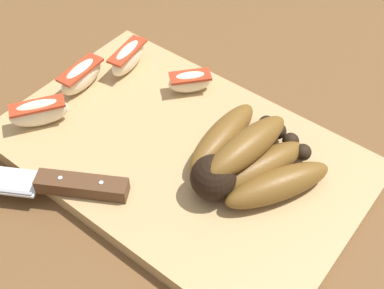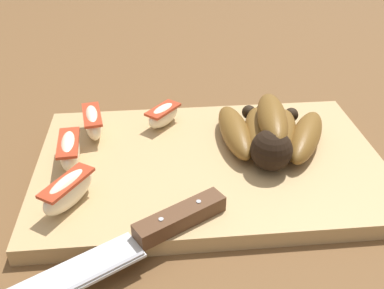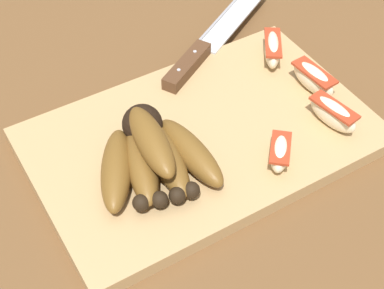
{
  "view_description": "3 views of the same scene",
  "coord_description": "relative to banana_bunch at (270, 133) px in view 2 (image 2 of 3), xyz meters",
  "views": [
    {
      "loc": [
        0.24,
        -0.3,
        0.46
      ],
      "look_at": [
        -0.0,
        0.01,
        0.03
      ],
      "focal_mm": 46.46,
      "sensor_mm": 36.0,
      "label": 1
    },
    {
      "loc": [
        -0.08,
        -0.44,
        0.33
      ],
      "look_at": [
        -0.03,
        0.02,
        0.03
      ],
      "focal_mm": 40.76,
      "sensor_mm": 36.0,
      "label": 2
    },
    {
      "loc": [
        0.26,
        0.44,
        0.55
      ],
      "look_at": [
        0.01,
        0.02,
        0.03
      ],
      "focal_mm": 55.53,
      "sensor_mm": 36.0,
      "label": 3
    }
  ],
  "objects": [
    {
      "name": "cutting_board",
      "position": [
        -0.08,
        -0.02,
        -0.03
      ],
      "size": [
        0.42,
        0.27,
        0.02
      ],
      "primitive_type": "cube",
      "color": "tan",
      "rests_on": "ground_plane"
    },
    {
      "name": "ground_plane",
      "position": [
        -0.07,
        -0.02,
        -0.04
      ],
      "size": [
        6.0,
        6.0,
        0.0
      ],
      "primitive_type": "plane",
      "color": "brown"
    },
    {
      "name": "apple_wedge_middle",
      "position": [
        -0.25,
        -0.01,
        -0.0
      ],
      "size": [
        0.03,
        0.07,
        0.04
      ],
      "color": "#F4E5C1",
      "rests_on": "cutting_board"
    },
    {
      "name": "apple_wedge_near",
      "position": [
        -0.24,
        -0.09,
        -0.0
      ],
      "size": [
        0.06,
        0.07,
        0.04
      ],
      "color": "#F4E5C1",
      "rests_on": "cutting_board"
    },
    {
      "name": "chefs_knife",
      "position": [
        -0.16,
        -0.15,
        -0.02
      ],
      "size": [
        0.26,
        0.17,
        0.02
      ],
      "color": "silver",
      "rests_on": "cutting_board"
    },
    {
      "name": "apple_wedge_far",
      "position": [
        -0.13,
        0.07,
        -0.01
      ],
      "size": [
        0.05,
        0.06,
        0.03
      ],
      "color": "#F4E5C1",
      "rests_on": "cutting_board"
    },
    {
      "name": "apple_wedge_extra",
      "position": [
        -0.23,
        0.05,
        -0.0
      ],
      "size": [
        0.03,
        0.07,
        0.04
      ],
      "color": "#F4E5C1",
      "rests_on": "cutting_board"
    },
    {
      "name": "banana_bunch",
      "position": [
        0.0,
        0.0,
        0.0
      ],
      "size": [
        0.15,
        0.15,
        0.06
      ],
      "color": "black",
      "rests_on": "cutting_board"
    }
  ]
}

